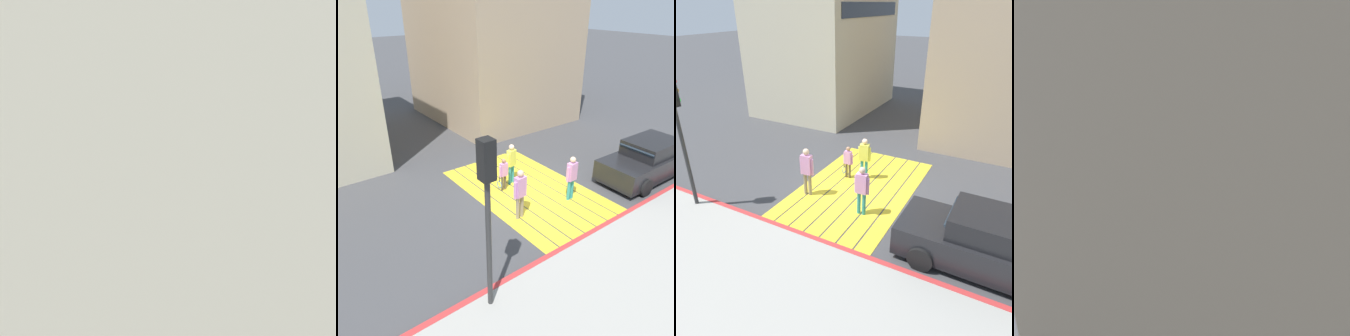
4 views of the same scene
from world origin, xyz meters
The scene contains 9 objects.
ground_plane centered at (0.00, 0.00, 0.00)m, with size 120.00×120.00×0.00m, color #424244.
crosswalk_stripes centered at (0.00, 0.00, 0.01)m, with size 6.40×3.80×0.01m.
sidewalk_west centered at (-5.60, 0.00, 0.06)m, with size 4.80×40.00×0.12m, color #9E9B93.
curb_painted centered at (-3.25, 0.00, 0.07)m, with size 0.16×40.00×0.13m, color #BC3333.
car_parked_near_curb centered at (-2.00, -4.56, 0.73)m, with size 2.02×4.32×1.57m.
pedestrian_adult_lead centered at (-1.20, 1.35, 1.02)m, with size 0.25×0.51×1.76m.
pedestrian_adult_trailing centered at (0.82, 0.14, 0.95)m, with size 0.27×0.47×1.63m.
pedestrian_adult_side centered at (-1.39, -0.82, 0.97)m, with size 0.24×0.49×1.67m.
pedestrian_child_with_racket centered at (0.57, 0.70, 0.73)m, with size 0.28×0.40×1.30m.
Camera 1 is at (7.12, 10.92, 6.86)m, focal length 53.25 mm.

